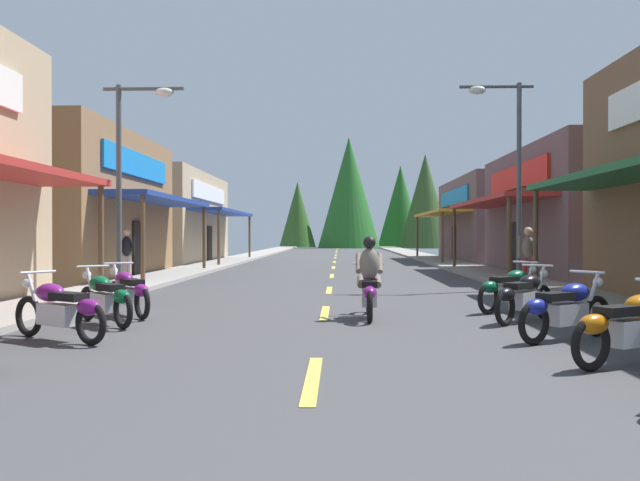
# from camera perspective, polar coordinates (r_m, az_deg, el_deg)

# --- Properties ---
(ground) EXTENTS (10.15, 97.46, 0.10)m
(ground) POSITION_cam_1_polar(r_m,az_deg,el_deg) (33.22, 1.21, -2.34)
(ground) COLOR #424244
(sidewalk_left) EXTENTS (2.22, 97.46, 0.12)m
(sidewalk_left) POSITION_cam_1_polar(r_m,az_deg,el_deg) (33.84, -9.33, -2.10)
(sidewalk_left) COLOR #9E9991
(sidewalk_left) RESTS_ON ground
(sidewalk_right) EXTENTS (2.22, 97.46, 0.12)m
(sidewalk_right) POSITION_cam_1_polar(r_m,az_deg,el_deg) (33.73, 11.78, -2.12)
(sidewalk_right) COLOR gray
(sidewalk_right) RESTS_ON ground
(centerline_dashes) EXTENTS (0.16, 74.65, 0.01)m
(centerline_dashes) POSITION_cam_1_polar(r_m,az_deg,el_deg) (37.72, 1.27, -1.91)
(centerline_dashes) COLOR #E0C64C
(centerline_dashes) RESTS_ON ground
(storefront_left_middle) EXTENTS (10.33, 10.43, 5.40)m
(storefront_left_middle) POSITION_cam_1_polar(r_m,az_deg,el_deg) (26.93, -24.35, 2.81)
(storefront_left_middle) COLOR olive
(storefront_left_middle) RESTS_ON ground
(storefront_left_far) EXTENTS (9.98, 12.75, 5.14)m
(storefront_left_far) POSITION_cam_1_polar(r_m,az_deg,el_deg) (39.46, -15.46, 1.90)
(storefront_left_far) COLOR tan
(storefront_left_far) RESTS_ON ground
(storefront_right_middle) EXTENTS (8.07, 11.46, 4.96)m
(storefront_right_middle) POSITION_cam_1_polar(r_m,az_deg,el_deg) (27.80, 23.02, 2.30)
(storefront_right_middle) COLOR brown
(storefront_right_middle) RESTS_ON ground
(storefront_right_far) EXTENTS (9.87, 12.67, 4.98)m
(storefront_right_far) POSITION_cam_1_polar(r_m,az_deg,el_deg) (41.42, 17.12, 1.73)
(storefront_right_far) COLOR brown
(storefront_right_far) RESTS_ON ground
(streetlamp_left) EXTENTS (2.11, 0.30, 5.51)m
(streetlamp_left) POSITION_cam_1_polar(r_m,az_deg,el_deg) (17.86, -16.11, 7.09)
(streetlamp_left) COLOR #474C51
(streetlamp_left) RESTS_ON ground
(streetlamp_right) EXTENTS (2.11, 0.30, 5.97)m
(streetlamp_right) POSITION_cam_1_polar(r_m,az_deg,el_deg) (19.72, 16.07, 7.23)
(streetlamp_right) COLOR #474C51
(streetlamp_right) RESTS_ON ground
(motorcycle_parked_right_2) EXTENTS (1.89, 1.18, 1.04)m
(motorcycle_parked_right_2) POSITION_cam_1_polar(r_m,az_deg,el_deg) (8.88, 25.49, -6.71)
(motorcycle_parked_right_2) COLOR black
(motorcycle_parked_right_2) RESTS_ON ground
(motorcycle_parked_right_3) EXTENTS (1.81, 1.30, 1.04)m
(motorcycle_parked_right_3) POSITION_cam_1_polar(r_m,az_deg,el_deg) (10.54, 20.65, -5.56)
(motorcycle_parked_right_3) COLOR black
(motorcycle_parked_right_3) RESTS_ON ground
(motorcycle_parked_right_4) EXTENTS (1.51, 1.65, 1.04)m
(motorcycle_parked_right_4) POSITION_cam_1_polar(r_m,az_deg,el_deg) (12.50, 17.40, -4.61)
(motorcycle_parked_right_4) COLOR black
(motorcycle_parked_right_4) RESTS_ON ground
(motorcycle_parked_right_5) EXTENTS (1.70, 1.45, 1.04)m
(motorcycle_parked_right_5) POSITION_cam_1_polar(r_m,az_deg,el_deg) (14.07, 16.28, -4.03)
(motorcycle_parked_right_5) COLOR black
(motorcycle_parked_right_5) RESTS_ON ground
(motorcycle_parked_left_2) EXTENTS (1.88, 1.20, 1.04)m
(motorcycle_parked_left_2) POSITION_cam_1_polar(r_m,az_deg,el_deg) (10.58, -21.79, -5.54)
(motorcycle_parked_left_2) COLOR black
(motorcycle_parked_left_2) RESTS_ON ground
(motorcycle_parked_left_3) EXTENTS (1.54, 1.63, 1.04)m
(motorcycle_parked_left_3) POSITION_cam_1_polar(r_m,az_deg,el_deg) (12.19, -18.26, -4.73)
(motorcycle_parked_left_3) COLOR black
(motorcycle_parked_left_3) RESTS_ON ground
(motorcycle_parked_left_4) EXTENTS (1.41, 1.74, 1.04)m
(motorcycle_parked_left_4) POSITION_cam_1_polar(r_m,az_deg,el_deg) (13.36, -16.41, -4.27)
(motorcycle_parked_left_4) COLOR black
(motorcycle_parked_left_4) RESTS_ON ground
(rider_cruising_lead) EXTENTS (0.60, 2.14, 1.57)m
(rider_cruising_lead) POSITION_cam_1_polar(r_m,az_deg,el_deg) (12.50, 4.32, -3.82)
(rider_cruising_lead) COLOR black
(rider_cruising_lead) RESTS_ON ground
(pedestrian_by_shop) EXTENTS (0.56, 0.32, 1.82)m
(pedestrian_by_shop) POSITION_cam_1_polar(r_m,az_deg,el_deg) (19.50, 17.73, -1.09)
(pedestrian_by_shop) COLOR maroon
(pedestrian_by_shop) RESTS_ON ground
(pedestrian_browsing) EXTENTS (0.56, 0.32, 1.81)m
(pedestrian_browsing) POSITION_cam_1_polar(r_m,az_deg,el_deg) (21.85, -16.54, -0.93)
(pedestrian_browsing) COLOR #B2A599
(pedestrian_browsing) RESTS_ON ground
(treeline_backdrop) EXTENTS (21.38, 13.80, 13.58)m
(treeline_backdrop) POSITION_cam_1_polar(r_m,az_deg,el_deg) (82.66, 4.21, 3.45)
(treeline_backdrop) COLOR #315B23
(treeline_backdrop) RESTS_ON ground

